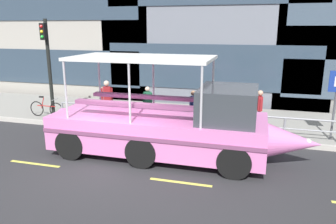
{
  "coord_description": "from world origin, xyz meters",
  "views": [
    {
      "loc": [
        4.33,
        -8.94,
        4.26
      ],
      "look_at": [
        1.28,
        1.96,
        1.3
      ],
      "focal_mm": 35.0,
      "sensor_mm": 36.0,
      "label": 1
    }
  ],
  "objects_px": {
    "parking_sign": "(336,94)",
    "leaned_bicycle": "(46,109)",
    "pedestrian_mid_right": "(148,100)",
    "pedestrian_near_stern": "(107,96)",
    "traffic_light_pole": "(48,59)",
    "duck_tour_boat": "(172,125)",
    "pedestrian_near_bow": "(259,106)",
    "pedestrian_mid_left": "(193,105)"
  },
  "relations": [
    {
      "from": "duck_tour_boat",
      "to": "pedestrian_mid_right",
      "type": "height_order",
      "value": "duck_tour_boat"
    },
    {
      "from": "leaned_bicycle",
      "to": "pedestrian_mid_right",
      "type": "xyz_separation_m",
      "value": [
        4.75,
        0.66,
        0.55
      ]
    },
    {
      "from": "duck_tour_boat",
      "to": "traffic_light_pole",
      "type": "bearing_deg",
      "value": 157.3
    },
    {
      "from": "traffic_light_pole",
      "to": "pedestrian_near_bow",
      "type": "distance_m",
      "value": 9.47
    },
    {
      "from": "pedestrian_mid_right",
      "to": "pedestrian_near_stern",
      "type": "height_order",
      "value": "pedestrian_near_stern"
    },
    {
      "from": "traffic_light_pole",
      "to": "duck_tour_boat",
      "type": "xyz_separation_m",
      "value": [
        6.53,
        -2.73,
        -1.78
      ]
    },
    {
      "from": "leaned_bicycle",
      "to": "pedestrian_near_bow",
      "type": "xyz_separation_m",
      "value": [
        9.52,
        0.61,
        0.61
      ]
    },
    {
      "from": "traffic_light_pole",
      "to": "leaned_bicycle",
      "type": "bearing_deg",
      "value": -145.41
    },
    {
      "from": "leaned_bicycle",
      "to": "pedestrian_near_stern",
      "type": "relative_size",
      "value": 0.98
    },
    {
      "from": "traffic_light_pole",
      "to": "duck_tour_boat",
      "type": "bearing_deg",
      "value": -22.7
    },
    {
      "from": "parking_sign",
      "to": "leaned_bicycle",
      "type": "height_order",
      "value": "parking_sign"
    },
    {
      "from": "parking_sign",
      "to": "leaned_bicycle",
      "type": "distance_m",
      "value": 12.22
    },
    {
      "from": "pedestrian_mid_left",
      "to": "parking_sign",
      "type": "bearing_deg",
      "value": -3.82
    },
    {
      "from": "leaned_bicycle",
      "to": "pedestrian_near_stern",
      "type": "height_order",
      "value": "pedestrian_near_stern"
    },
    {
      "from": "pedestrian_mid_right",
      "to": "duck_tour_boat",
      "type": "bearing_deg",
      "value": -58.44
    },
    {
      "from": "leaned_bicycle",
      "to": "pedestrian_near_stern",
      "type": "xyz_separation_m",
      "value": [
        2.96,
        0.34,
        0.7
      ]
    },
    {
      "from": "parking_sign",
      "to": "leaned_bicycle",
      "type": "bearing_deg",
      "value": -179.82
    },
    {
      "from": "duck_tour_boat",
      "to": "pedestrian_mid_left",
      "type": "bearing_deg",
      "value": 87.97
    },
    {
      "from": "parking_sign",
      "to": "pedestrian_mid_left",
      "type": "distance_m",
      "value": 5.37
    },
    {
      "from": "duck_tour_boat",
      "to": "pedestrian_near_stern",
      "type": "distance_m",
      "value": 4.79
    },
    {
      "from": "pedestrian_near_bow",
      "to": "pedestrian_mid_right",
      "type": "xyz_separation_m",
      "value": [
        -4.77,
        0.05,
        -0.05
      ]
    },
    {
      "from": "parking_sign",
      "to": "leaned_bicycle",
      "type": "relative_size",
      "value": 1.47
    },
    {
      "from": "traffic_light_pole",
      "to": "pedestrian_mid_left",
      "type": "bearing_deg",
      "value": 2.11
    },
    {
      "from": "pedestrian_mid_left",
      "to": "leaned_bicycle",
      "type": "bearing_deg",
      "value": -176.73
    },
    {
      "from": "parking_sign",
      "to": "pedestrian_mid_right",
      "type": "relative_size",
      "value": 1.67
    },
    {
      "from": "traffic_light_pole",
      "to": "pedestrian_mid_right",
      "type": "relative_size",
      "value": 2.87
    },
    {
      "from": "traffic_light_pole",
      "to": "parking_sign",
      "type": "relative_size",
      "value": 1.72
    },
    {
      "from": "parking_sign",
      "to": "pedestrian_mid_left",
      "type": "height_order",
      "value": "parking_sign"
    },
    {
      "from": "traffic_light_pole",
      "to": "parking_sign",
      "type": "distance_m",
      "value": 11.96
    },
    {
      "from": "leaned_bicycle",
      "to": "pedestrian_mid_left",
      "type": "xyz_separation_m",
      "value": [
        6.85,
        0.39,
        0.54
      ]
    },
    {
      "from": "duck_tour_boat",
      "to": "pedestrian_near_bow",
      "type": "bearing_deg",
      "value": 48.98
    },
    {
      "from": "leaned_bicycle",
      "to": "pedestrian_mid_right",
      "type": "relative_size",
      "value": 1.13
    },
    {
      "from": "pedestrian_near_bow",
      "to": "pedestrian_mid_left",
      "type": "relative_size",
      "value": 1.07
    },
    {
      "from": "pedestrian_mid_right",
      "to": "pedestrian_near_stern",
      "type": "relative_size",
      "value": 0.87
    },
    {
      "from": "traffic_light_pole",
      "to": "leaned_bicycle",
      "type": "height_order",
      "value": "traffic_light_pole"
    },
    {
      "from": "traffic_light_pole",
      "to": "duck_tour_boat",
      "type": "distance_m",
      "value": 7.3
    },
    {
      "from": "pedestrian_mid_left",
      "to": "pedestrian_near_bow",
      "type": "bearing_deg",
      "value": 4.68
    },
    {
      "from": "traffic_light_pole",
      "to": "pedestrian_near_bow",
      "type": "relative_size",
      "value": 2.71
    },
    {
      "from": "duck_tour_boat",
      "to": "pedestrian_near_stern",
      "type": "height_order",
      "value": "duck_tour_boat"
    },
    {
      "from": "pedestrian_near_stern",
      "to": "parking_sign",
      "type": "bearing_deg",
      "value": -1.85
    },
    {
      "from": "leaned_bicycle",
      "to": "duck_tour_boat",
      "type": "bearing_deg",
      "value": -20.97
    },
    {
      "from": "parking_sign",
      "to": "duck_tour_boat",
      "type": "xyz_separation_m",
      "value": [
        -5.4,
        -2.62,
        -0.86
      ]
    }
  ]
}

